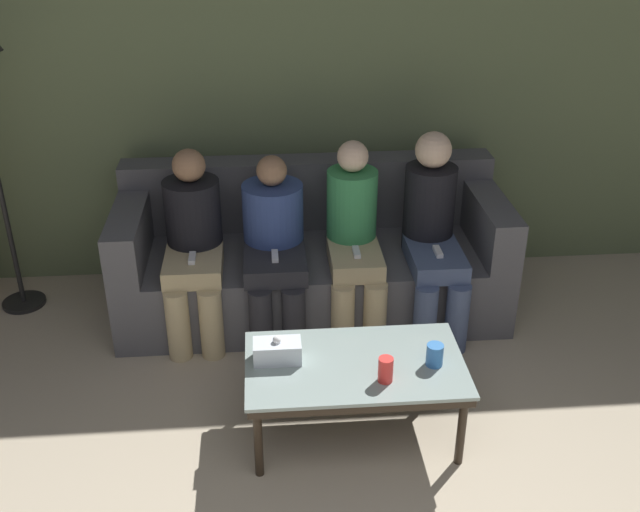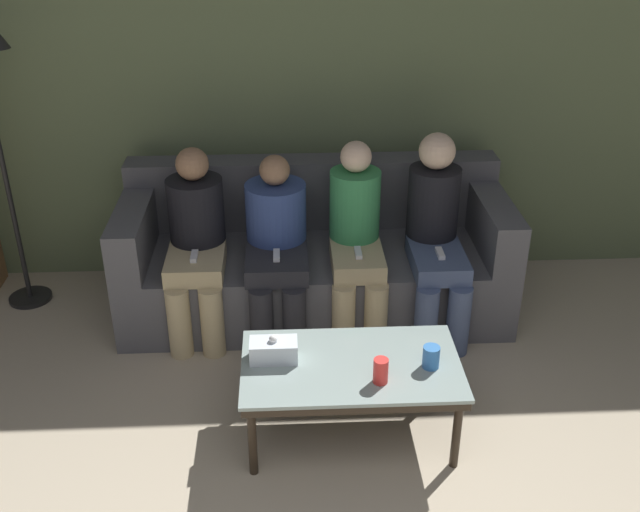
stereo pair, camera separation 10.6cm
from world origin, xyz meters
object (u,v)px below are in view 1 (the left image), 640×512
tissue_box (277,351)px  seated_person_mid_right (354,235)px  seated_person_right_end (433,229)px  coffee_table (355,370)px  seated_person_mid_left (274,241)px  seated_person_left_end (193,241)px  cup_near_left (386,370)px  couch (311,258)px  cup_near_right (435,355)px

tissue_box → seated_person_mid_right: (0.47, 0.94, 0.11)m
seated_person_right_end → coffee_table: bearing=-119.7°
seated_person_right_end → seated_person_mid_right: bearing=179.1°
seated_person_mid_left → seated_person_right_end: seated_person_right_end is taller
seated_person_mid_left → seated_person_right_end: 0.90m
seated_person_left_end → seated_person_right_end: (1.35, -0.02, 0.02)m
seated_person_mid_left → seated_person_right_end: bearing=-0.8°
coffee_table → cup_near_left: cup_near_left is taller
coffee_table → seated_person_right_end: seated_person_right_end is taller
seated_person_right_end → couch: bearing=161.3°
coffee_table → seated_person_left_end: bearing=128.3°
cup_near_right → seated_person_right_end: (0.20, 1.03, 0.13)m
seated_person_mid_right → cup_near_left: bearing=-89.8°
seated_person_mid_left → seated_person_right_end: size_ratio=0.90×
tissue_box → seated_person_right_end: 1.32m
seated_person_mid_left → seated_person_mid_right: (0.45, -0.01, 0.02)m
tissue_box → seated_person_mid_right: bearing=63.7°
tissue_box → seated_person_right_end: bearing=45.6°
seated_person_mid_left → seated_person_left_end: bearing=179.5°
cup_near_right → cup_near_left: bearing=-157.3°
cup_near_right → tissue_box: 0.72m
tissue_box → seated_person_left_end: bearing=114.7°
cup_near_left → seated_person_left_end: bearing=128.4°
couch → cup_near_left: 1.39m
seated_person_left_end → seated_person_mid_left: (0.45, -0.00, -0.02)m
seated_person_left_end → coffee_table: bearing=-51.7°
cup_near_left → tissue_box: tissue_box is taller
cup_near_left → seated_person_left_end: seated_person_left_end is taller
seated_person_left_end → cup_near_left: bearing=-51.6°
cup_near_left → tissue_box: 0.51m
cup_near_right → coffee_table: bearing=173.2°
cup_near_left → seated_person_mid_right: size_ratio=0.11×
couch → seated_person_right_end: size_ratio=2.01×
cup_near_left → couch: bearing=99.6°
tissue_box → seated_person_left_end: 1.05m
couch → seated_person_left_end: (-0.68, -0.21, 0.25)m
tissue_box → seated_person_mid_left: bearing=89.1°
cup_near_left → tissue_box: bearing=157.7°
seated_person_right_end → tissue_box: bearing=-134.4°
couch → seated_person_left_end: seated_person_left_end is taller
couch → tissue_box: (-0.24, -1.16, 0.15)m
couch → seated_person_mid_right: 0.41m
couch → seated_person_mid_right: size_ratio=2.08×
couch → seated_person_right_end: (0.68, -0.23, 0.28)m
couch → seated_person_mid_left: bearing=-136.1°
couch → seated_person_mid_left: size_ratio=2.23×
seated_person_mid_left → cup_near_right: bearing=-56.1°
seated_person_left_end → seated_person_mid_left: size_ratio=1.05×
coffee_table → seated_person_right_end: bearing=60.3°
seated_person_mid_right → seated_person_right_end: seated_person_right_end is taller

